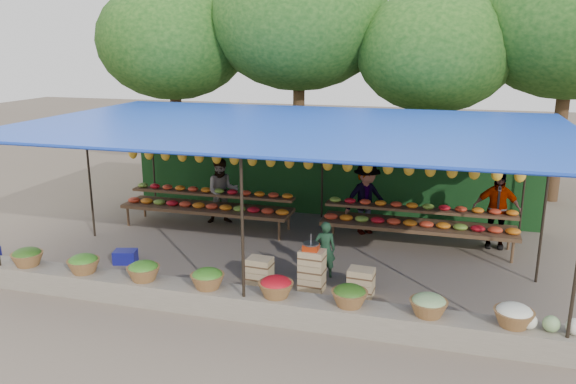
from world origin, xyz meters
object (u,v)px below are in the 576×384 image
(weighing_scale, at_px, (311,246))
(blue_crate_back, at_px, (125,257))
(crate_counter, at_px, (310,274))
(vendor_seated, at_px, (325,249))

(weighing_scale, distance_m, blue_crate_back, 4.04)
(crate_counter, bearing_deg, vendor_seated, 79.02)
(crate_counter, distance_m, weighing_scale, 0.53)
(blue_crate_back, bearing_deg, crate_counter, -18.26)
(blue_crate_back, bearing_deg, weighing_scale, -18.26)
(crate_counter, distance_m, vendor_seated, 0.71)
(crate_counter, xyz_separation_m, vendor_seated, (0.13, 0.65, 0.25))
(weighing_scale, xyz_separation_m, blue_crate_back, (-3.97, 0.22, -0.71))
(weighing_scale, bearing_deg, vendor_seated, 79.36)
(crate_counter, height_order, blue_crate_back, crate_counter)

